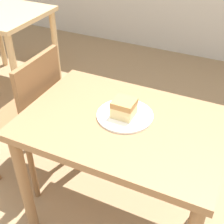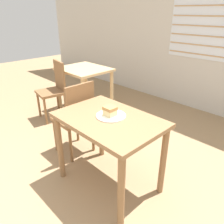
% 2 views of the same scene
% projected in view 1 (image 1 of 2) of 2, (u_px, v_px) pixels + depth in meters
% --- Properties ---
extents(dining_table_near, '(0.98, 0.68, 0.78)m').
position_uv_depth(dining_table_near, '(123.00, 141.00, 1.58)').
color(dining_table_near, olive).
rests_on(dining_table_near, ground_plane).
extents(dining_table_far, '(0.84, 0.72, 0.77)m').
position_uv_depth(dining_table_far, '(1.00, 26.00, 2.91)').
color(dining_table_far, tan).
rests_on(dining_table_far, ground_plane).
extents(chair_near_window, '(0.40, 0.40, 0.95)m').
position_uv_depth(chair_near_window, '(30.00, 117.00, 1.96)').
color(chair_near_window, brown).
rests_on(chair_near_window, ground_plane).
extents(plate, '(0.28, 0.28, 0.01)m').
position_uv_depth(plate, '(125.00, 115.00, 1.53)').
color(plate, white).
rests_on(plate, dining_table_near).
extents(cake_slice, '(0.11, 0.10, 0.09)m').
position_uv_depth(cake_slice, '(124.00, 108.00, 1.49)').
color(cake_slice, '#E5CC89').
rests_on(cake_slice, plate).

